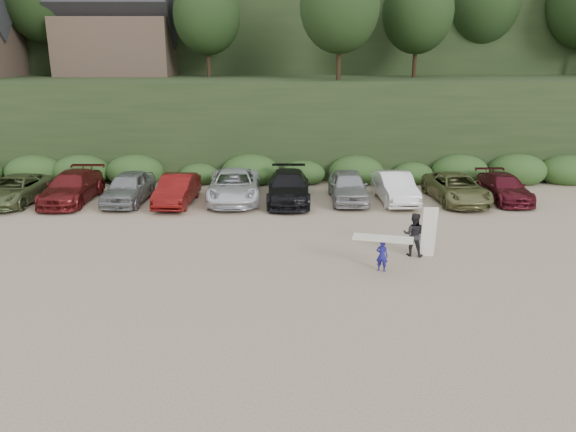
{
  "coord_description": "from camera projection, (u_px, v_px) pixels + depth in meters",
  "views": [
    {
      "loc": [
        0.1,
        -19.0,
        7.83
      ],
      "look_at": [
        0.24,
        3.0,
        1.3
      ],
      "focal_mm": 35.0,
      "sensor_mm": 36.0,
      "label": 1
    }
  ],
  "objects": [
    {
      "name": "hillside_backdrop",
      "position": [
        280.0,
        11.0,
        51.69
      ],
      "size": [
        90.0,
        41.5,
        28.0
      ],
      "color": "black",
      "rests_on": "ground"
    },
    {
      "name": "parked_cars",
      "position": [
        217.0,
        188.0,
        29.89
      ],
      "size": [
        33.84,
        6.12,
        1.64
      ],
      "color": "silver",
      "rests_on": "ground"
    },
    {
      "name": "child_surfer",
      "position": [
        382.0,
        248.0,
        20.45
      ],
      "size": [
        2.26,
        1.12,
        1.31
      ],
      "color": "navy",
      "rests_on": "ground"
    },
    {
      "name": "adult_surfer",
      "position": [
        415.0,
        234.0,
        22.0
      ],
      "size": [
        1.32,
        0.9,
        2.05
      ],
      "color": "black",
      "rests_on": "ground"
    },
    {
      "name": "ground",
      "position": [
        282.0,
        274.0,
        20.44
      ],
      "size": [
        120.0,
        120.0,
        0.0
      ],
      "primitive_type": "plane",
      "color": "tan",
      "rests_on": "ground"
    }
  ]
}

